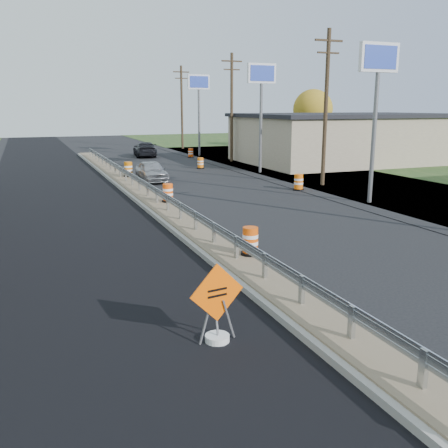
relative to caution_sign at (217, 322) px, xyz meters
name	(u,v)px	position (x,y,z in m)	size (l,w,h in m)	color
ground	(196,235)	(2.46, 8.71, -0.44)	(140.00, 140.00, 0.00)	black
milled_overlay	(59,199)	(-1.94, 18.71, -0.44)	(7.20, 120.00, 0.01)	black
median	(148,198)	(2.46, 16.71, -0.33)	(1.60, 55.00, 0.23)	gray
guardrail	(143,184)	(2.46, 17.71, 0.28)	(0.10, 46.15, 0.72)	silver
retail_building_near	(347,138)	(23.45, 28.71, 1.71)	(18.50, 12.50, 4.27)	tan
pylon_sign_south	(378,73)	(12.96, 11.71, 6.03)	(2.20, 0.30, 7.90)	slate
pylon_sign_mid	(261,84)	(12.96, 24.71, 6.03)	(2.20, 0.30, 7.90)	slate
pylon_sign_north	(199,90)	(12.96, 38.71, 6.03)	(2.20, 0.30, 7.90)	slate
utility_pole_smid	(326,105)	(13.96, 17.71, 4.49)	(1.90, 0.26, 9.40)	#473523
utility_pole_nmid	(232,106)	(13.96, 32.71, 4.49)	(1.90, 0.26, 9.40)	#473523
utility_pole_north	(182,106)	(13.96, 47.71, 4.49)	(1.90, 0.26, 9.40)	#473523
tree_far_yellow	(313,109)	(28.46, 42.71, 4.09)	(4.62, 4.62, 6.86)	#473523
caution_sign	(217,322)	(0.00, 0.00, 0.00)	(1.25, 0.53, 1.74)	white
barrel_median_near	(250,242)	(3.01, 4.87, 0.22)	(0.62, 0.62, 0.90)	black
barrel_median_mid	(168,193)	(3.01, 14.67, 0.22)	(0.62, 0.62, 0.91)	black
barrel_median_far	(128,170)	(3.01, 24.64, 0.26)	(0.68, 0.68, 0.99)	black
barrel_shoulder_near	(299,183)	(11.56, 16.57, 0.02)	(0.65, 0.65, 0.96)	black
barrel_shoulder_mid	(200,163)	(9.63, 28.80, -0.02)	(0.60, 0.60, 0.87)	black
barrel_shoulder_far	(191,153)	(11.66, 37.57, -0.02)	(0.60, 0.60, 0.88)	black
car_silver	(152,171)	(4.33, 23.46, 0.24)	(1.61, 4.01, 1.37)	#A6A5AA
car_dark_far	(145,149)	(7.74, 40.21, 0.28)	(2.04, 5.01, 1.45)	black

